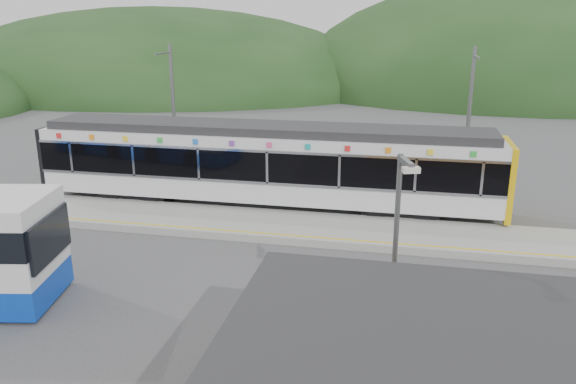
# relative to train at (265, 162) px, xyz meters

# --- Properties ---
(ground) EXTENTS (120.00, 120.00, 0.00)m
(ground) POSITION_rel_train_xyz_m (1.71, -6.00, -2.06)
(ground) COLOR #4C4C4F
(ground) RESTS_ON ground
(hills) EXTENTS (146.00, 149.00, 26.00)m
(hills) POSITION_rel_train_xyz_m (7.90, -0.71, -2.06)
(hills) COLOR #1E3D19
(hills) RESTS_ON ground
(platform) EXTENTS (26.00, 3.20, 0.30)m
(platform) POSITION_rel_train_xyz_m (1.71, -2.70, -1.91)
(platform) COLOR #9E9E99
(platform) RESTS_ON ground
(yellow_line) EXTENTS (26.00, 0.10, 0.01)m
(yellow_line) POSITION_rel_train_xyz_m (1.71, -4.00, -1.76)
(yellow_line) COLOR yellow
(yellow_line) RESTS_ON platform
(train) EXTENTS (20.44, 3.01, 3.74)m
(train) POSITION_rel_train_xyz_m (0.00, 0.00, 0.00)
(train) COLOR black
(train) RESTS_ON ground
(catenary_mast_west) EXTENTS (0.18, 1.80, 7.00)m
(catenary_mast_west) POSITION_rel_train_xyz_m (-5.29, 2.56, 1.58)
(catenary_mast_west) COLOR slate
(catenary_mast_west) RESTS_ON ground
(catenary_mast_east) EXTENTS (0.18, 1.80, 7.00)m
(catenary_mast_east) POSITION_rel_train_xyz_m (8.71, 2.56, 1.58)
(catenary_mast_east) COLOR slate
(catenary_mast_east) RESTS_ON ground
(lamp_post) EXTENTS (0.39, 0.98, 5.25)m
(lamp_post) POSITION_rel_train_xyz_m (5.92, -11.32, 1.09)
(lamp_post) COLOR slate
(lamp_post) RESTS_ON ground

